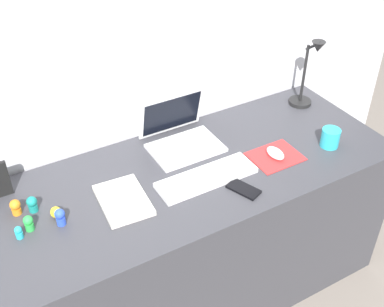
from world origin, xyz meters
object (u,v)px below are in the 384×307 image
(toy_figurine_cyan, at_px, (19,232))
(toy_figurine_yellow, at_px, (56,212))
(cell_phone, at_px, (244,189))
(toy_figurine_teal, at_px, (32,204))
(laptop, at_px, (179,132))
(desk_lamp, at_px, (308,75))
(keyboard, at_px, (207,178))
(toy_figurine_orange, at_px, (16,207))
(toy_figurine_green, at_px, (29,223))
(notebook_pad, at_px, (123,200))
(coffee_mug, at_px, (330,138))
(toy_figurine_blue, at_px, (60,217))
(mouse, at_px, (275,153))

(toy_figurine_cyan, height_order, toy_figurine_yellow, toy_figurine_cyan)
(cell_phone, bearing_deg, toy_figurine_teal, 137.05)
(laptop, bearing_deg, desk_lamp, -2.47)
(keyboard, bearing_deg, toy_figurine_orange, 165.63)
(toy_figurine_green, height_order, toy_figurine_teal, toy_figurine_teal)
(notebook_pad, bearing_deg, desk_lamp, 15.31)
(keyboard, bearing_deg, toy_figurine_teal, 165.73)
(coffee_mug, relative_size, toy_figurine_blue, 1.22)
(desk_lamp, xyz_separation_m, coffee_mug, (-0.12, -0.32, -0.13))
(keyboard, height_order, coffee_mug, coffee_mug)
(cell_phone, xyz_separation_m, toy_figurine_blue, (-0.67, 0.17, 0.03))
(desk_lamp, bearing_deg, toy_figurine_teal, -176.45)
(mouse, bearing_deg, toy_figurine_yellow, 173.25)
(mouse, relative_size, toy_figurine_teal, 1.50)
(laptop, relative_size, cell_phone, 2.34)
(cell_phone, relative_size, coffee_mug, 1.55)
(coffee_mug, distance_m, toy_figurine_yellow, 1.17)
(cell_phone, distance_m, toy_figurine_orange, 0.85)
(coffee_mug, bearing_deg, toy_figurine_cyan, 174.70)
(laptop, xyz_separation_m, toy_figurine_blue, (-0.61, -0.23, -0.02))
(keyboard, distance_m, toy_figurine_green, 0.69)
(toy_figurine_cyan, height_order, toy_figurine_teal, toy_figurine_teal)
(notebook_pad, xyz_separation_m, toy_figurine_yellow, (-0.24, 0.05, 0.01))
(mouse, bearing_deg, cell_phone, -155.24)
(toy_figurine_yellow, height_order, toy_figurine_teal, toy_figurine_teal)
(toy_figurine_orange, relative_size, toy_figurine_blue, 0.92)
(cell_phone, relative_size, toy_figurine_orange, 2.06)
(toy_figurine_yellow, xyz_separation_m, toy_figurine_teal, (-0.06, 0.07, 0.01))
(coffee_mug, distance_m, toy_figurine_green, 1.27)
(coffee_mug, relative_size, toy_figurine_green, 1.35)
(toy_figurine_orange, distance_m, toy_figurine_teal, 0.06)
(cell_phone, bearing_deg, laptop, 77.44)
(laptop, xyz_separation_m, coffee_mug, (0.55, -0.34, -0.01))
(mouse, distance_m, toy_figurine_green, 1.01)
(coffee_mug, xyz_separation_m, toy_figurine_green, (-1.26, 0.14, -0.01))
(mouse, bearing_deg, toy_figurine_green, 174.77)
(coffee_mug, xyz_separation_m, toy_figurine_yellow, (-1.16, 0.16, -0.02))
(keyboard, relative_size, toy_figurine_green, 6.68)
(notebook_pad, distance_m, toy_figurine_teal, 0.33)
(toy_figurine_blue, relative_size, toy_figurine_green, 1.10)
(laptop, xyz_separation_m, desk_lamp, (0.68, -0.03, 0.11))
(desk_lamp, height_order, toy_figurine_yellow, desk_lamp)
(laptop, height_order, toy_figurine_green, laptop)
(notebook_pad, relative_size, toy_figurine_green, 3.91)
(mouse, height_order, toy_figurine_yellow, toy_figurine_yellow)
(mouse, height_order, notebook_pad, mouse)
(toy_figurine_cyan, xyz_separation_m, toy_figurine_teal, (0.08, 0.11, 0.01))
(keyboard, bearing_deg, toy_figurine_yellow, 171.16)
(toy_figurine_orange, height_order, toy_figurine_blue, toy_figurine_blue)
(toy_figurine_teal, bearing_deg, coffee_mug, -10.67)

